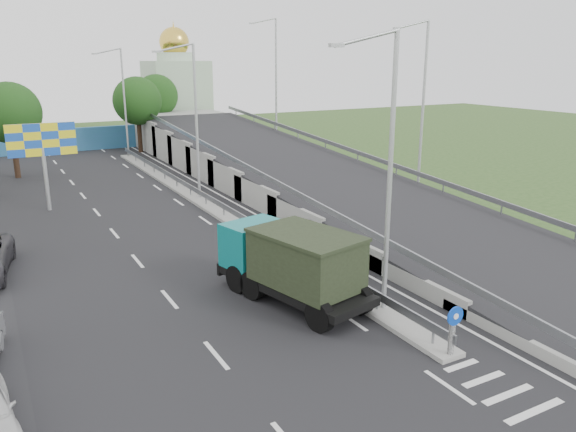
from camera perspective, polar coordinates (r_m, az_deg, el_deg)
ground at (r=18.05m, az=21.17°, el=-16.49°), size 160.00×160.00×0.00m
road_surface at (r=32.20m, az=-10.77°, el=-1.36°), size 26.00×90.00×0.04m
median at (r=36.75m, az=-8.31°, el=1.05°), size 1.00×44.00×0.20m
overpass_ramp at (r=39.54m, az=1.83°, el=4.71°), size 10.00×50.00×3.50m
median_guardrail at (r=36.59m, az=-8.35°, el=2.03°), size 0.09×44.00×0.71m
sign_bollard at (r=18.80m, az=16.39°, el=-11.08°), size 0.64×0.23×1.67m
lamp_post_near at (r=20.07m, az=9.96°, el=5.45°), size 2.74×0.18×10.08m
lamp_post_mid at (r=37.66m, az=-9.60°, el=10.18°), size 2.74×0.18×10.08m
lamp_post_far at (r=56.87m, az=-16.49°, el=11.58°), size 2.74×0.18×10.08m
blue_wall at (r=62.47m, az=-21.10°, el=7.23°), size 30.00×0.50×2.40m
church at (r=72.99m, az=-11.23°, el=12.30°), size 7.00×7.00×13.80m
billboard at (r=37.88m, az=-23.70°, el=6.64°), size 4.00×0.24×5.50m
tree_left_mid at (r=49.61m, az=-26.42°, el=9.35°), size 4.80×4.80×7.60m
tree_median_far at (r=59.28m, az=-15.07°, el=11.21°), size 4.80×4.80×7.60m
tree_ramp_far at (r=67.06m, az=-13.20°, el=11.80°), size 4.80×4.80×7.60m
dump_truck at (r=22.02m, az=0.29°, el=-4.58°), size 3.99×7.20×3.00m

